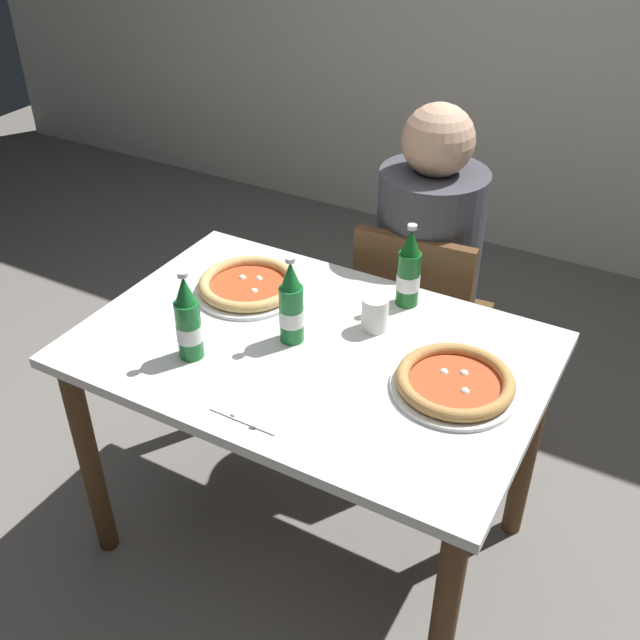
% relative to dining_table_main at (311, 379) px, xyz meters
% --- Properties ---
extents(ground_plane, '(8.00, 8.00, 0.00)m').
position_rel_dining_table_main_xyz_m(ground_plane, '(0.00, 0.00, -0.64)').
color(ground_plane, slate).
extents(dining_table_main, '(1.20, 0.80, 0.75)m').
position_rel_dining_table_main_xyz_m(dining_table_main, '(0.00, 0.00, 0.00)').
color(dining_table_main, silver).
rests_on(dining_table_main, ground_plane).
extents(chair_behind_table, '(0.43, 0.43, 0.85)m').
position_rel_dining_table_main_xyz_m(chair_behind_table, '(0.06, 0.61, -0.15)').
color(chair_behind_table, brown).
rests_on(chair_behind_table, ground_plane).
extents(diner_seated, '(0.34, 0.34, 1.21)m').
position_rel_dining_table_main_xyz_m(diner_seated, '(0.06, 0.66, -0.05)').
color(diner_seated, '#2D3342').
rests_on(diner_seated, ground_plane).
extents(pizza_margherita_near, '(0.31, 0.31, 0.04)m').
position_rel_dining_table_main_xyz_m(pizza_margherita_near, '(-0.29, 0.14, 0.14)').
color(pizza_margherita_near, white).
rests_on(pizza_margherita_near, dining_table_main).
extents(pizza_marinara_far, '(0.31, 0.31, 0.04)m').
position_rel_dining_table_main_xyz_m(pizza_marinara_far, '(0.39, 0.01, 0.14)').
color(pizza_marinara_far, white).
rests_on(pizza_marinara_far, dining_table_main).
extents(beer_bottle_left, '(0.07, 0.07, 0.25)m').
position_rel_dining_table_main_xyz_m(beer_bottle_left, '(-0.06, 0.00, 0.22)').
color(beer_bottle_left, '#196B2D').
rests_on(beer_bottle_left, dining_table_main).
extents(beer_bottle_center, '(0.07, 0.07, 0.25)m').
position_rel_dining_table_main_xyz_m(beer_bottle_center, '(0.14, 0.31, 0.22)').
color(beer_bottle_center, '#14591E').
rests_on(beer_bottle_center, dining_table_main).
extents(beer_bottle_right, '(0.07, 0.07, 0.25)m').
position_rel_dining_table_main_xyz_m(beer_bottle_right, '(-0.24, -0.19, 0.22)').
color(beer_bottle_right, '#196B2D').
rests_on(beer_bottle_right, dining_table_main).
extents(napkin_with_cutlery, '(0.18, 0.19, 0.01)m').
position_rel_dining_table_main_xyz_m(napkin_with_cutlery, '(0.01, -0.25, 0.12)').
color(napkin_with_cutlery, white).
rests_on(napkin_with_cutlery, dining_table_main).
extents(paper_cup, '(0.07, 0.07, 0.09)m').
position_rel_dining_table_main_xyz_m(paper_cup, '(0.11, 0.15, 0.16)').
color(paper_cup, white).
rests_on(paper_cup, dining_table_main).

